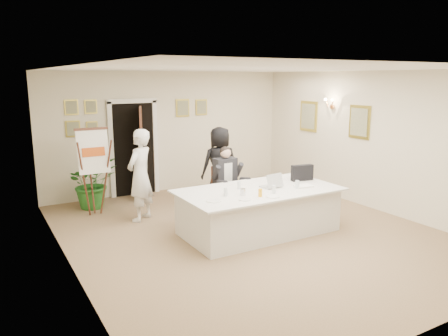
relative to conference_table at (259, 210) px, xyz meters
name	(u,v)px	position (x,y,z in m)	size (l,w,h in m)	color
floor	(250,232)	(-0.14, 0.06, -0.39)	(7.00, 7.00, 0.00)	brown
ceiling	(252,69)	(-0.14, 0.06, 2.41)	(6.00, 7.00, 0.02)	white
wall_back	(169,132)	(-0.14, 3.56, 1.01)	(6.00, 0.10, 2.80)	beige
wall_front	(441,205)	(-0.14, -3.44, 1.01)	(6.00, 0.10, 2.80)	beige
wall_left	(66,173)	(-3.14, 0.06, 1.01)	(0.10, 7.00, 2.80)	beige
wall_right	(374,141)	(2.86, 0.06, 1.01)	(0.10, 7.00, 2.80)	beige
doorway	(137,151)	(-1.02, 3.38, 0.65)	(1.14, 0.86, 2.20)	black
pictures_back_wall	(136,114)	(-0.94, 3.53, 1.46)	(3.40, 0.06, 0.80)	gold
pictures_right_wall	(332,119)	(2.83, 1.26, 1.36)	(0.06, 2.20, 0.80)	gold
wall_sconce	(330,103)	(2.76, 1.26, 1.71)	(0.20, 0.30, 0.24)	#D78445
conference_table	(259,210)	(0.00, 0.00, 0.00)	(2.78, 1.48, 0.78)	silver
seated_man	(226,181)	(0.01, 1.12, 0.30)	(0.59, 0.63, 1.38)	black
flip_chart	(94,176)	(-2.24, 2.38, 0.39)	(0.59, 0.38, 1.70)	#3C2213
standing_man	(140,175)	(-1.55, 1.66, 0.48)	(0.63, 0.42, 1.74)	silver
standing_woman	(220,165)	(0.36, 2.00, 0.43)	(0.80, 0.52, 1.64)	black
potted_palm	(93,182)	(-2.14, 2.93, 0.15)	(0.97, 0.84, 1.08)	#216120
laptop	(271,179)	(0.27, 0.03, 0.52)	(0.34, 0.36, 0.28)	#B7BABC
laptop_bag	(302,173)	(1.07, 0.14, 0.53)	(0.42, 0.12, 0.29)	black
paper_stack	(303,186)	(0.77, -0.26, 0.40)	(0.30, 0.21, 0.03)	white
plate_left	(214,201)	(-1.04, -0.27, 0.39)	(0.24, 0.24, 0.01)	white
plate_mid	(245,199)	(-0.57, -0.44, 0.39)	(0.20, 0.20, 0.01)	white
plate_near	(273,196)	(-0.09, -0.52, 0.39)	(0.23, 0.23, 0.01)	white
glass_a	(226,192)	(-0.72, -0.10, 0.45)	(0.07, 0.07, 0.14)	silver
glass_b	(274,189)	(0.05, -0.36, 0.45)	(0.06, 0.06, 0.14)	silver
glass_c	(297,184)	(0.61, -0.28, 0.45)	(0.07, 0.07, 0.14)	silver
glass_d	(239,185)	(-0.29, 0.18, 0.45)	(0.06, 0.06, 0.14)	silver
oj_glass	(260,193)	(-0.26, -0.41, 0.45)	(0.06, 0.06, 0.13)	#F6A914
steel_jug	(243,192)	(-0.45, -0.20, 0.44)	(0.09, 0.09, 0.11)	silver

